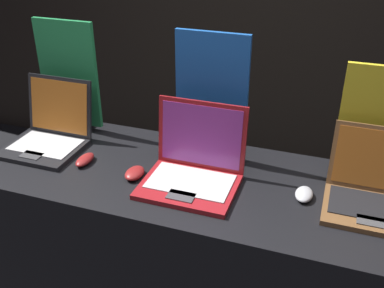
# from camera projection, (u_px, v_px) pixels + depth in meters

# --- Properties ---
(display_counter) EXTENTS (1.79, 0.66, 1.00)m
(display_counter) POSITION_uv_depth(u_px,v_px,m) (191.00, 269.00, 2.05)
(display_counter) COLOR black
(display_counter) RESTS_ON ground_plane
(laptop_front) EXTENTS (0.32, 0.33, 0.28)m
(laptop_front) POSITION_uv_depth(u_px,v_px,m) (50.00, 132.00, 2.01)
(laptop_front) COLOR black
(laptop_front) RESTS_ON display_counter
(mouse_front) EXTENTS (0.06, 0.12, 0.03)m
(mouse_front) POSITION_uv_depth(u_px,v_px,m) (85.00, 160.00, 1.90)
(mouse_front) COLOR maroon
(mouse_front) RESTS_ON display_counter
(promo_stand_front) EXTENTS (0.30, 0.07, 0.52)m
(promo_stand_front) POSITION_uv_depth(u_px,v_px,m) (69.00, 78.00, 2.09)
(promo_stand_front) COLOR black
(promo_stand_front) RESTS_ON display_counter
(laptop_middle) EXTENTS (0.36, 0.32, 0.30)m
(laptop_middle) POSITION_uv_depth(u_px,v_px,m) (194.00, 166.00, 1.75)
(laptop_middle) COLOR maroon
(laptop_middle) RESTS_ON display_counter
(mouse_middle) EXTENTS (0.07, 0.11, 0.03)m
(mouse_middle) POSITION_uv_depth(u_px,v_px,m) (135.00, 173.00, 1.80)
(mouse_middle) COLOR maroon
(mouse_middle) RESTS_ON display_counter
(promo_stand_middle) EXTENTS (0.30, 0.07, 0.54)m
(promo_stand_middle) POSITION_uv_depth(u_px,v_px,m) (211.00, 100.00, 1.84)
(promo_stand_middle) COLOR black
(promo_stand_middle) RESTS_ON display_counter
(laptop_back) EXTENTS (0.33, 0.30, 0.27)m
(laptop_back) POSITION_uv_depth(u_px,v_px,m) (373.00, 190.00, 1.61)
(laptop_back) COLOR brown
(laptop_back) RESTS_ON display_counter
(mouse_back) EXTENTS (0.06, 0.10, 0.03)m
(mouse_back) POSITION_uv_depth(u_px,v_px,m) (304.00, 194.00, 1.67)
(mouse_back) COLOR #B2B2B7
(mouse_back) RESTS_ON display_counter
(promo_stand_back) EXTENTS (0.31, 0.07, 0.47)m
(promo_stand_back) POSITION_uv_depth(u_px,v_px,m) (381.00, 129.00, 1.68)
(promo_stand_back) COLOR black
(promo_stand_back) RESTS_ON display_counter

